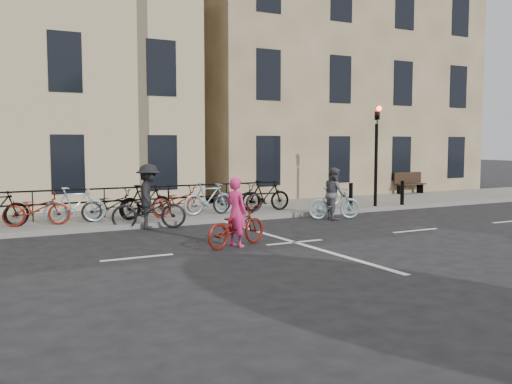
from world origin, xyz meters
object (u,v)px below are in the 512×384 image
cyclist_dark (149,203)px  bench (409,182)px  traffic_light (376,143)px  cyclist_pink (236,222)px  cyclist_grey (334,198)px

cyclist_dark → bench: bearing=-57.9°
traffic_light → cyclist_pink: 8.95m
cyclist_pink → cyclist_dark: (-0.99, 3.69, 0.16)m
traffic_light → cyclist_dark: traffic_light is taller
traffic_light → bench: bearing=35.2°
bench → cyclist_pink: bearing=-149.0°
traffic_light → bench: size_ratio=2.44×
bench → cyclist_pink: (-12.51, -7.52, -0.10)m
traffic_light → cyclist_grey: 3.53m
cyclist_grey → traffic_light: bearing=-47.9°
cyclist_grey → cyclist_dark: (-5.93, 0.84, 0.06)m
cyclist_grey → bench: bearing=-41.0°
cyclist_grey → cyclist_dark: cyclist_dark is taller
cyclist_pink → cyclist_grey: (4.94, 2.85, 0.10)m
cyclist_pink → cyclist_grey: 5.70m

